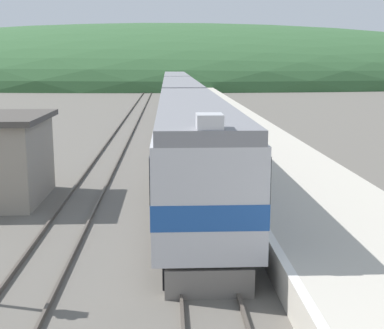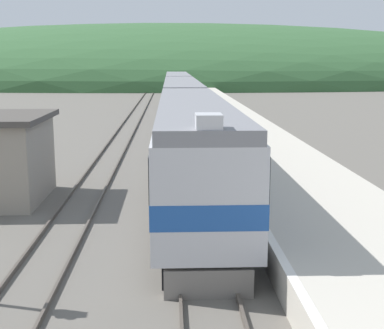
% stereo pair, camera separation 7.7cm
% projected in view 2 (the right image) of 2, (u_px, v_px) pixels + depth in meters
% --- Properties ---
extents(track_main, '(1.52, 180.00, 0.16)m').
position_uv_depth(track_main, '(178.00, 109.00, 64.66)').
color(track_main, '#4C443D').
rests_on(track_main, ground).
extents(track_siding, '(1.52, 180.00, 0.16)m').
position_uv_depth(track_siding, '(139.00, 109.00, 64.48)').
color(track_siding, '#4C443D').
rests_on(track_siding, ground).
extents(platform, '(5.51, 140.00, 0.97)m').
position_uv_depth(platform, '(235.00, 125.00, 45.16)').
color(platform, '#BCB5A5').
rests_on(platform, ground).
extents(distant_hills, '(221.00, 99.45, 30.69)m').
position_uv_depth(distant_hills, '(173.00, 82.00, 145.64)').
color(distant_hills, '#335B33').
rests_on(distant_hills, ground).
extents(express_train_lead_car, '(2.94, 19.51, 4.63)m').
position_uv_depth(express_train_lead_car, '(193.00, 147.00, 22.27)').
color(express_train_lead_car, black).
rests_on(express_train_lead_car, ground).
extents(carriage_second, '(2.93, 22.23, 4.27)m').
position_uv_depth(carriage_second, '(182.00, 105.00, 43.83)').
color(carriage_second, black).
rests_on(carriage_second, ground).
extents(carriage_third, '(2.93, 22.23, 4.27)m').
position_uv_depth(carriage_third, '(178.00, 89.00, 66.50)').
color(carriage_third, black).
rests_on(carriage_third, ground).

